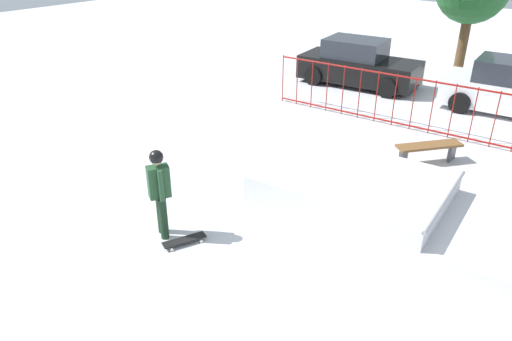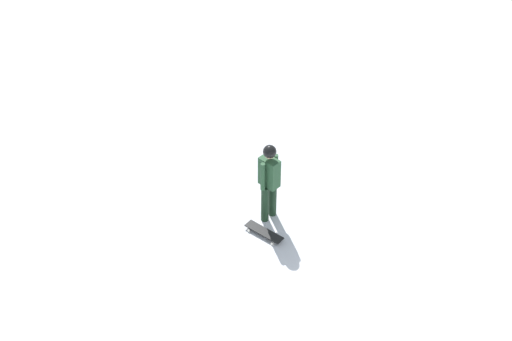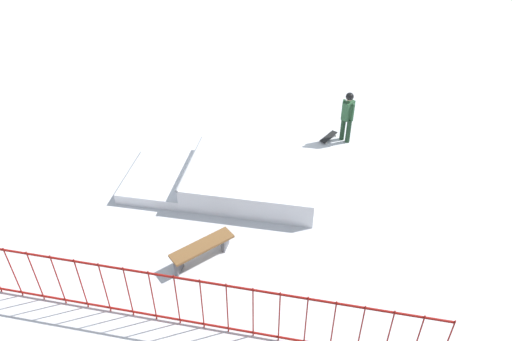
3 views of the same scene
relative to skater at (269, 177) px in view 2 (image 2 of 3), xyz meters
The scene contains 2 objects.
skater is the anchor object (origin of this frame).
skateboard 1.06m from the skater, ahead, with size 0.49×0.82×0.09m.
Camera 2 is at (6.44, 0.14, 8.72)m, focal length 45.83 mm.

